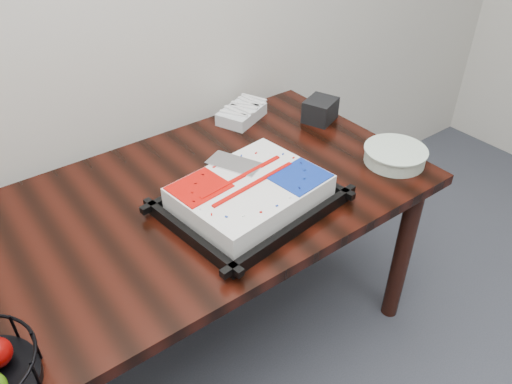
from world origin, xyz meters
TOP-DOWN VIEW (x-y plane):
  - table at (0.00, 2.00)m, footprint 1.80×0.90m
  - cake_tray at (0.21, 1.84)m, footprint 0.56×0.46m
  - plate_stack at (0.80, 1.74)m, footprint 0.23×0.23m
  - fork_bag at (0.54, 2.35)m, footprint 0.24×0.20m
  - napkin_box at (0.80, 2.15)m, footprint 0.16×0.15m

SIDE VIEW (x-z plane):
  - table at x=0.00m, z-range 0.29..1.04m
  - plate_stack at x=0.80m, z-range 0.75..0.81m
  - fork_bag at x=0.54m, z-range 0.75..0.81m
  - napkin_box at x=0.80m, z-range 0.75..0.84m
  - cake_tray at x=0.21m, z-range 0.75..0.85m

